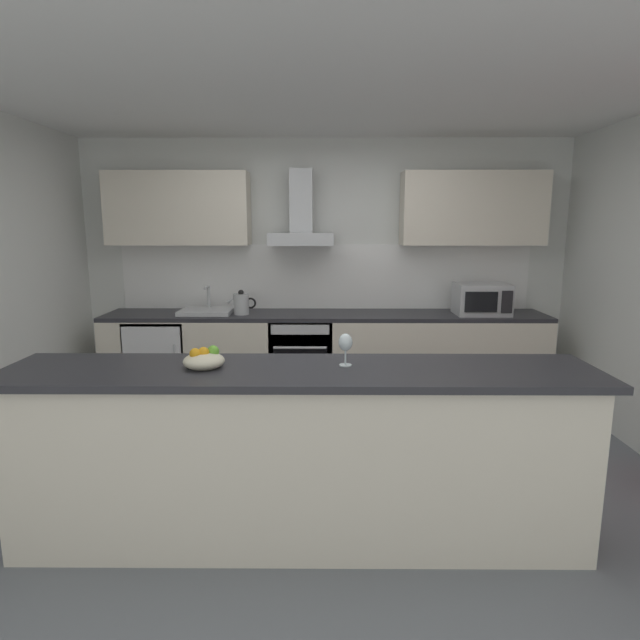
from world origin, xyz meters
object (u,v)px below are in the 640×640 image
(wine_glass, at_px, (345,344))
(refrigerator, at_px, (162,361))
(fruit_bowl, at_px, (204,360))
(sink, at_px, (207,311))
(microwave, at_px, (482,299))
(kettle, at_px, (241,304))
(range_hood, at_px, (301,221))
(oven, at_px, (302,357))

(wine_glass, bearing_deg, refrigerator, 127.42)
(fruit_bowl, bearing_deg, sink, 102.35)
(microwave, height_order, kettle, microwave)
(refrigerator, bearing_deg, range_hood, 5.43)
(refrigerator, height_order, range_hood, range_hood)
(refrigerator, relative_size, wine_glass, 4.78)
(oven, distance_m, microwave, 1.84)
(wine_glass, bearing_deg, kettle, 112.33)
(sink, height_order, fruit_bowl, sink)
(range_hood, bearing_deg, wine_glass, -82.00)
(kettle, bearing_deg, sink, 172.75)
(sink, xyz_separation_m, wine_glass, (1.27, -2.27, 0.20))
(microwave, bearing_deg, range_hood, 174.84)
(oven, relative_size, microwave, 1.60)
(range_hood, relative_size, fruit_bowl, 3.27)
(sink, relative_size, wine_glass, 2.81)
(wine_glass, xyz_separation_m, fruit_bowl, (-0.76, -0.04, -0.08))
(oven, bearing_deg, microwave, -0.92)
(kettle, distance_m, wine_glass, 2.41)
(oven, distance_m, refrigerator, 1.39)
(sink, bearing_deg, refrigerator, -178.29)
(refrigerator, distance_m, microwave, 3.19)
(range_hood, distance_m, fruit_bowl, 2.57)
(kettle, xyz_separation_m, fruit_bowl, (0.15, -2.26, 0.04))
(microwave, distance_m, kettle, 2.32)
(sink, relative_size, kettle, 1.73)
(microwave, bearing_deg, oven, 179.08)
(microwave, xyz_separation_m, wine_glass, (-1.41, -2.23, 0.08))
(sink, distance_m, wine_glass, 2.61)
(microwave, bearing_deg, wine_glass, -122.23)
(refrigerator, height_order, fruit_bowl, fruit_bowl)
(sink, xyz_separation_m, fruit_bowl, (0.51, -2.31, 0.12))
(kettle, bearing_deg, range_hood, 15.77)
(oven, bearing_deg, range_hood, 90.00)
(wine_glass, relative_size, fruit_bowl, 0.81)
(kettle, height_order, range_hood, range_hood)
(refrigerator, xyz_separation_m, kettle, (0.81, -0.03, 0.58))
(refrigerator, distance_m, fruit_bowl, 2.57)
(kettle, relative_size, range_hood, 0.40)
(refrigerator, bearing_deg, fruit_bowl, -67.16)
(kettle, bearing_deg, microwave, 0.14)
(range_hood, height_order, fruit_bowl, range_hood)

